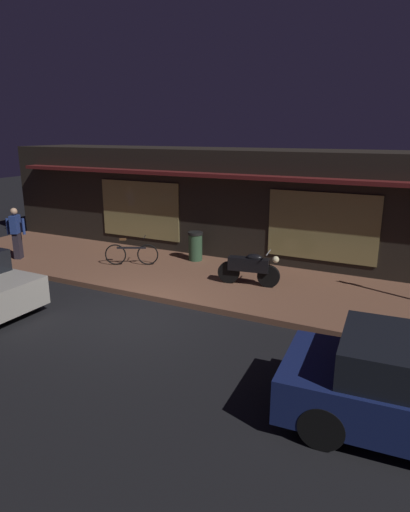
% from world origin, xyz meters
% --- Properties ---
extents(ground_plane, '(60.00, 60.00, 0.00)m').
position_xyz_m(ground_plane, '(0.00, 0.00, 0.00)').
color(ground_plane, black).
extents(sidewalk_slab, '(18.00, 4.00, 0.15)m').
position_xyz_m(sidewalk_slab, '(0.00, 3.00, 0.07)').
color(sidewalk_slab, brown).
rests_on(sidewalk_slab, ground_plane).
extents(storefront_building, '(18.00, 3.30, 3.60)m').
position_xyz_m(storefront_building, '(0.00, 6.39, 1.80)').
color(storefront_building, black).
rests_on(storefront_building, ground_plane).
extents(motorcycle, '(1.70, 0.57, 0.97)m').
position_xyz_m(motorcycle, '(1.81, 2.90, 0.65)').
color(motorcycle, black).
rests_on(motorcycle, sidewalk_slab).
extents(bicycle_parked, '(1.50, 0.79, 0.91)m').
position_xyz_m(bicycle_parked, '(-2.16, 2.99, 0.51)').
color(bicycle_parked, black).
rests_on(bicycle_parked, sidewalk_slab).
extents(person_photographer, '(0.59, 0.44, 1.67)m').
position_xyz_m(person_photographer, '(-5.90, 1.91, 1.03)').
color(person_photographer, '#28232D').
rests_on(person_photographer, sidewalk_slab).
extents(trash_bin, '(0.48, 0.48, 0.93)m').
position_xyz_m(trash_bin, '(-0.64, 4.36, 0.62)').
color(trash_bin, '#2D4C33').
rests_on(trash_bin, sidewalk_slab).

